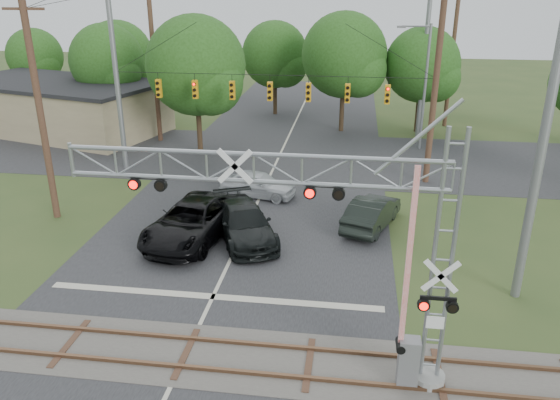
# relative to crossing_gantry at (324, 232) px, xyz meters

# --- Properties ---
(ground) EXTENTS (160.00, 160.00, 0.00)m
(ground) POSITION_rel_crossing_gantry_xyz_m (-4.37, -1.63, -4.84)
(ground) COLOR #324720
(ground) RESTS_ON ground
(road_main) EXTENTS (14.00, 90.00, 0.02)m
(road_main) POSITION_rel_crossing_gantry_xyz_m (-4.37, 8.37, -4.83)
(road_main) COLOR #252527
(road_main) RESTS_ON ground
(road_cross) EXTENTS (90.00, 12.00, 0.02)m
(road_cross) POSITION_rel_crossing_gantry_xyz_m (-4.37, 22.37, -4.83)
(road_cross) COLOR #252527
(road_cross) RESTS_ON ground
(railroad_track) EXTENTS (90.00, 3.20, 0.17)m
(railroad_track) POSITION_rel_crossing_gantry_xyz_m (-4.37, 0.37, -4.81)
(railroad_track) COLOR #46423D
(railroad_track) RESTS_ON ground
(crossing_gantry) EXTENTS (11.00, 1.01, 7.90)m
(crossing_gantry) POSITION_rel_crossing_gantry_xyz_m (0.00, 0.00, 0.00)
(crossing_gantry) COLOR gray
(crossing_gantry) RESTS_ON ground
(traffic_signal_span) EXTENTS (19.34, 0.36, 11.50)m
(traffic_signal_span) POSITION_rel_crossing_gantry_xyz_m (-3.49, 18.37, 0.80)
(traffic_signal_span) COLOR slate
(traffic_signal_span) RESTS_ON ground
(pickup_black) EXTENTS (4.00, 6.81, 1.78)m
(pickup_black) POSITION_rel_crossing_gantry_xyz_m (-6.59, 8.79, -3.95)
(pickup_black) COLOR black
(pickup_black) RESTS_ON ground
(car_dark) EXTENTS (4.39, 6.04, 1.63)m
(car_dark) POSITION_rel_crossing_gantry_xyz_m (-4.19, 9.12, -4.03)
(car_dark) COLOR black
(car_dark) RESTS_ON ground
(sedan_silver) EXTENTS (4.54, 2.57, 1.46)m
(sedan_silver) POSITION_rel_crossing_gantry_xyz_m (-4.52, 14.63, -4.11)
(sedan_silver) COLOR #AFB4B8
(sedan_silver) RESTS_ON ground
(suv_dark) EXTENTS (3.10, 4.94, 1.54)m
(suv_dark) POSITION_rel_crossing_gantry_xyz_m (1.74, 11.28, -4.07)
(suv_dark) COLOR black
(suv_dark) RESTS_ON ground
(commercial_building) EXTENTS (18.80, 13.12, 3.98)m
(commercial_building) POSITION_rel_crossing_gantry_xyz_m (-23.09, 27.12, -2.85)
(commercial_building) COLOR gray
(commercial_building) RESTS_ON ground
(streetlight) EXTENTS (2.32, 0.24, 8.70)m
(streetlight) POSITION_rel_crossing_gantry_xyz_m (5.27, 25.55, 0.02)
(streetlight) COLOR slate
(streetlight) RESTS_ON ground
(utility_poles) EXTENTS (24.50, 27.63, 13.37)m
(utility_poles) POSITION_rel_crossing_gantry_xyz_m (-1.33, 20.63, 1.42)
(utility_poles) COLOR #452A20
(utility_poles) RESTS_ON ground
(treeline) EXTENTS (52.02, 23.55, 9.42)m
(treeline) POSITION_rel_crossing_gantry_xyz_m (-6.19, 28.86, 0.58)
(treeline) COLOR #372819
(treeline) RESTS_ON ground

